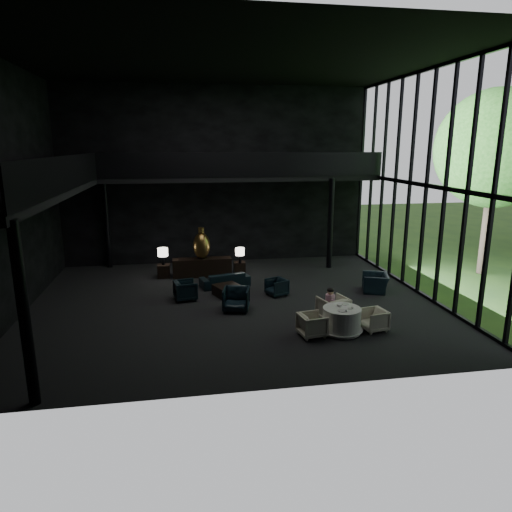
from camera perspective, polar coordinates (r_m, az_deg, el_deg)
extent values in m
cube|color=black|center=(16.18, -2.74, -5.81)|extent=(14.00, 12.00, 0.02)
cube|color=black|center=(15.46, -3.11, 23.37)|extent=(14.00, 12.00, 0.02)
cube|color=black|center=(21.26, -4.83, 9.90)|extent=(14.00, 0.04, 8.00)
cube|color=black|center=(9.42, 1.37, 5.12)|extent=(14.00, 0.04, 8.00)
cube|color=black|center=(16.09, -28.73, 7.04)|extent=(0.04, 12.00, 8.00)
cube|color=black|center=(15.79, -25.28, 7.32)|extent=(2.00, 12.00, 0.25)
cube|color=black|center=(20.38, -1.74, 9.77)|extent=(12.00, 2.00, 0.25)
cube|color=black|center=(15.51, -21.90, 9.78)|extent=(0.06, 12.00, 1.00)
cube|color=black|center=(19.36, -1.35, 11.34)|extent=(12.00, 0.06, 1.00)
cylinder|color=black|center=(10.55, -26.99, -6.69)|extent=(0.24, 0.24, 4.00)
cylinder|color=black|center=(21.37, -18.16, 3.88)|extent=(0.24, 0.24, 4.00)
cylinder|color=black|center=(20.52, 9.28, 4.00)|extent=(0.24, 0.24, 4.00)
cylinder|color=#382D23|center=(21.58, 26.94, 4.37)|extent=(0.36, 0.36, 4.90)
sphere|color=#2B5E21|center=(21.37, 27.77, 11.78)|extent=(4.80, 4.80, 4.80)
cube|color=black|center=(19.32, -6.74, -1.42)|extent=(2.44, 0.56, 0.78)
ellipsoid|color=olive|center=(19.08, -6.82, 1.28)|extent=(0.71, 0.71, 1.09)
cylinder|color=olive|center=(18.95, -6.87, 3.22)|extent=(0.24, 0.24, 0.22)
cube|color=black|center=(19.44, -11.46, -1.84)|extent=(0.50, 0.50, 0.55)
cylinder|color=black|center=(19.28, -11.53, -0.55)|extent=(0.13, 0.13, 0.37)
cylinder|color=white|center=(19.20, -11.58, 0.48)|extent=(0.42, 0.42, 0.34)
cube|color=black|center=(19.63, -2.08, -1.48)|extent=(0.47, 0.47, 0.52)
cylinder|color=black|center=(19.35, -2.02, -0.39)|extent=(0.12, 0.12, 0.34)
cylinder|color=white|center=(19.27, -2.03, 0.56)|extent=(0.39, 0.39, 0.31)
imported|color=black|center=(17.90, -3.92, -2.73)|extent=(1.83, 0.91, 0.69)
imported|color=black|center=(16.51, -8.81, -4.14)|extent=(0.83, 0.87, 0.77)
imported|color=black|center=(16.82, 2.60, -3.93)|extent=(0.74, 0.77, 0.62)
imported|color=black|center=(15.25, -2.50, -5.11)|extent=(1.13, 1.08, 0.97)
imported|color=#11242C|center=(17.79, 14.71, -2.94)|extent=(0.95, 1.17, 0.88)
cube|color=black|center=(16.85, -3.57, -4.32)|extent=(1.14, 1.14, 0.39)
cylinder|color=white|center=(13.82, 10.64, -7.87)|extent=(1.12, 1.12, 0.75)
cone|color=white|center=(13.94, 10.58, -9.12)|extent=(1.27, 1.27, 0.10)
imported|color=beige|center=(14.63, 9.62, -6.21)|extent=(1.09, 1.05, 0.93)
imported|color=beige|center=(14.18, 14.48, -7.73)|extent=(0.70, 0.73, 0.66)
imported|color=beige|center=(13.42, 7.05, -8.47)|extent=(0.75, 0.79, 0.72)
cylinder|color=#C37389|center=(14.49, 9.24, -5.57)|extent=(0.30, 0.30, 0.42)
sphere|color=#D8A884|center=(14.39, 9.29, -4.37)|extent=(0.21, 0.21, 0.21)
ellipsoid|color=black|center=(14.38, 9.29, -4.26)|extent=(0.22, 0.22, 0.15)
cylinder|color=white|center=(13.47, 10.73, -6.72)|extent=(0.35, 0.35, 0.02)
cylinder|color=white|center=(14.02, 11.06, -5.92)|extent=(0.28, 0.28, 0.01)
cylinder|color=white|center=(13.69, 11.74, -6.43)|extent=(0.20, 0.20, 0.01)
cylinder|color=white|center=(13.68, 11.94, -6.32)|extent=(0.09, 0.09, 0.05)
ellipsoid|color=white|center=(13.81, 10.38, -6.05)|extent=(0.16, 0.16, 0.08)
cylinder|color=#99999E|center=(13.40, 11.22, -6.74)|extent=(0.06, 0.06, 0.06)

